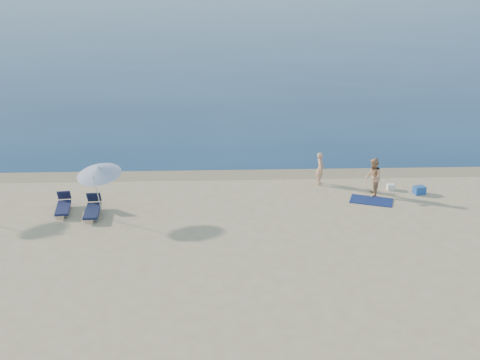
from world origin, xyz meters
name	(u,v)px	position (x,y,z in m)	size (l,w,h in m)	color
sea	(231,12)	(0.00, 100.00, 0.00)	(240.00, 160.00, 0.01)	#0C264A
wet_sand_strip	(270,174)	(0.00, 19.40, 0.00)	(240.00, 1.60, 0.00)	#847254
person_left	(320,168)	(2.21, 17.93, 0.78)	(0.57, 0.37, 1.56)	tan
person_right	(373,177)	(4.32, 16.45, 0.87)	(0.84, 0.66, 1.74)	tan
beach_towel	(371,201)	(4.16, 15.81, 0.02)	(1.82, 1.01, 0.03)	#0E1A4A
white_bag	(391,187)	(5.36, 17.09, 0.14)	(0.32, 0.28, 0.28)	silver
blue_cooler	(419,190)	(6.51, 16.55, 0.18)	(0.50, 0.36, 0.36)	#1D4B9E
umbrella_near	(98,171)	(-7.37, 14.63, 2.00)	(2.39, 2.40, 2.38)	silver
lounger_left	(63,206)	(-9.09, 15.19, 0.27)	(0.77, 1.72, 0.74)	#161B3E
lounger_right	(93,208)	(-7.79, 14.79, 0.28)	(0.69, 1.80, 0.78)	#151B3A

